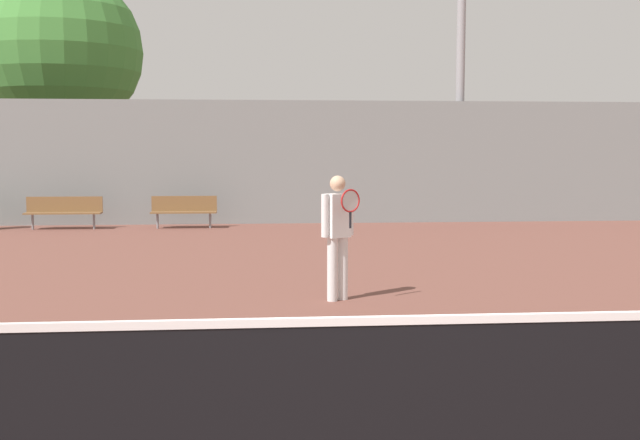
{
  "coord_description": "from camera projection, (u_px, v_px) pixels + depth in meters",
  "views": [
    {
      "loc": [
        -0.81,
        -4.27,
        2.04
      ],
      "look_at": [
        0.14,
        6.96,
        0.99
      ],
      "focal_mm": 42.0,
      "sensor_mm": 36.0,
      "label": 1
    }
  ],
  "objects": [
    {
      "name": "tennis_net",
      "position": [
        396.0,
        403.0,
        4.45
      ],
      "size": [
        11.45,
        0.09,
        1.07
      ],
      "color": "#99999E",
      "rests_on": "ground_plane"
    },
    {
      "name": "back_fence",
      "position": [
        286.0,
        162.0,
        20.84
      ],
      "size": [
        29.26,
        0.06,
        3.43
      ],
      "color": "gray",
      "rests_on": "ground_plane"
    },
    {
      "name": "bench_courtside_far",
      "position": [
        184.0,
        209.0,
        19.69
      ],
      "size": [
        1.71,
        0.4,
        0.84
      ],
      "color": "brown",
      "rests_on": "ground_plane"
    },
    {
      "name": "tennis_player",
      "position": [
        338.0,
        231.0,
        10.13
      ],
      "size": [
        0.52,
        0.5,
        1.7
      ],
      "rotation": [
        0.0,
        0.0,
        0.54
      ],
      "color": "silver",
      "rests_on": "ground_plane"
    },
    {
      "name": "bench_courtside_near",
      "position": [
        64.0,
        209.0,
        19.43
      ],
      "size": [
        1.94,
        0.4,
        0.84
      ],
      "color": "brown",
      "rests_on": "ground_plane"
    },
    {
      "name": "tree_green_tall",
      "position": [
        62.0,
        52.0,
        24.69
      ],
      "size": [
        5.26,
        5.26,
        7.94
      ],
      "color": "brown",
      "rests_on": "ground_plane"
    },
    {
      "name": "light_pole_near_left",
      "position": [
        461.0,
        10.0,
        21.46
      ],
      "size": [
        0.9,
        0.6,
        10.43
      ],
      "color": "#939399",
      "rests_on": "ground_plane"
    }
  ]
}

